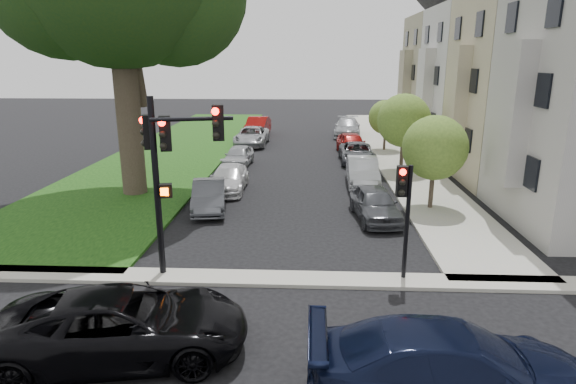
{
  "coord_description": "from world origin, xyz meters",
  "views": [
    {
      "loc": [
        0.77,
        -11.47,
        6.59
      ],
      "look_at": [
        0.0,
        5.0,
        2.0
      ],
      "focal_mm": 30.0,
      "sensor_mm": 36.0,
      "label": 1
    }
  ],
  "objects_px": {
    "car_parked_4": "(347,127)",
    "car_parked_5": "(209,196)",
    "car_cross_far": "(454,368)",
    "car_parked_7": "(238,156)",
    "traffic_signal_secondary": "(404,202)",
    "car_parked_6": "(229,178)",
    "traffic_signal_main": "(169,156)",
    "car_parked_3": "(352,143)",
    "small_tree_c": "(386,117)",
    "car_parked_0": "(375,204)",
    "small_tree_b": "(404,121)",
    "small_tree_a": "(435,148)",
    "car_parked_8": "(252,136)",
    "car_parked_1": "(362,172)",
    "car_cross_near": "(123,325)",
    "car_parked_9": "(258,126)",
    "car_parked_2": "(357,153)"
  },
  "relations": [
    {
      "from": "car_parked_3",
      "to": "small_tree_b",
      "type": "bearing_deg",
      "value": -72.08
    },
    {
      "from": "car_parked_1",
      "to": "car_parked_9",
      "type": "xyz_separation_m",
      "value": [
        -7.48,
        17.0,
        0.06
      ]
    },
    {
      "from": "traffic_signal_secondary",
      "to": "car_parked_7",
      "type": "height_order",
      "value": "traffic_signal_secondary"
    },
    {
      "from": "car_parked_3",
      "to": "car_parked_6",
      "type": "xyz_separation_m",
      "value": [
        -7.12,
        -10.26,
        -0.11
      ]
    },
    {
      "from": "traffic_signal_secondary",
      "to": "car_cross_far",
      "type": "relative_size",
      "value": 0.64
    },
    {
      "from": "car_cross_near",
      "to": "car_parked_5",
      "type": "relative_size",
      "value": 1.4
    },
    {
      "from": "small_tree_b",
      "to": "car_parked_3",
      "type": "xyz_separation_m",
      "value": [
        -2.49,
        5.74,
        -2.35
      ]
    },
    {
      "from": "car_parked_0",
      "to": "car_parked_7",
      "type": "bearing_deg",
      "value": 119.2
    },
    {
      "from": "traffic_signal_main",
      "to": "car_parked_5",
      "type": "distance_m",
      "value": 7.48
    },
    {
      "from": "small_tree_a",
      "to": "car_parked_0",
      "type": "height_order",
      "value": "small_tree_a"
    },
    {
      "from": "car_cross_far",
      "to": "car_parked_7",
      "type": "relative_size",
      "value": 1.49
    },
    {
      "from": "small_tree_a",
      "to": "small_tree_b",
      "type": "relative_size",
      "value": 0.91
    },
    {
      "from": "small_tree_c",
      "to": "car_parked_9",
      "type": "height_order",
      "value": "small_tree_c"
    },
    {
      "from": "car_parked_0",
      "to": "car_parked_2",
      "type": "bearing_deg",
      "value": 82.09
    },
    {
      "from": "car_parked_0",
      "to": "small_tree_b",
      "type": "bearing_deg",
      "value": 66.73
    },
    {
      "from": "car_cross_far",
      "to": "car_parked_0",
      "type": "xyz_separation_m",
      "value": [
        -0.07,
        11.33,
        -0.13
      ]
    },
    {
      "from": "car_cross_near",
      "to": "traffic_signal_main",
      "type": "bearing_deg",
      "value": -11.3
    },
    {
      "from": "small_tree_c",
      "to": "traffic_signal_main",
      "type": "xyz_separation_m",
      "value": [
        -9.56,
        -21.51,
        1.36
      ]
    },
    {
      "from": "traffic_signal_secondary",
      "to": "car_parked_9",
      "type": "distance_m",
      "value": 29.61
    },
    {
      "from": "small_tree_b",
      "to": "car_parked_5",
      "type": "bearing_deg",
      "value": -141.62
    },
    {
      "from": "traffic_signal_main",
      "to": "car_parked_3",
      "type": "distance_m",
      "value": 21.79
    },
    {
      "from": "car_parked_2",
      "to": "car_parked_3",
      "type": "height_order",
      "value": "car_parked_3"
    },
    {
      "from": "car_parked_2",
      "to": "car_parked_5",
      "type": "height_order",
      "value": "car_parked_5"
    },
    {
      "from": "car_parked_9",
      "to": "car_parked_2",
      "type": "bearing_deg",
      "value": -51.48
    },
    {
      "from": "traffic_signal_secondary",
      "to": "car_parked_6",
      "type": "height_order",
      "value": "traffic_signal_secondary"
    },
    {
      "from": "traffic_signal_main",
      "to": "car_parked_9",
      "type": "bearing_deg",
      "value": 91.07
    },
    {
      "from": "car_parked_4",
      "to": "car_parked_5",
      "type": "bearing_deg",
      "value": -104.6
    },
    {
      "from": "small_tree_a",
      "to": "car_parked_8",
      "type": "xyz_separation_m",
      "value": [
        -10.01,
        16.26,
        -2.11
      ]
    },
    {
      "from": "car_parked_6",
      "to": "small_tree_b",
      "type": "bearing_deg",
      "value": 24.51
    },
    {
      "from": "small_tree_c",
      "to": "car_parked_1",
      "type": "xyz_separation_m",
      "value": [
        -2.62,
        -9.96,
        -1.74
      ]
    },
    {
      "from": "small_tree_a",
      "to": "car_parked_7",
      "type": "xyz_separation_m",
      "value": [
        -9.95,
        8.68,
        -2.18
      ]
    },
    {
      "from": "car_parked_3",
      "to": "car_parked_5",
      "type": "relative_size",
      "value": 1.09
    },
    {
      "from": "small_tree_c",
      "to": "car_cross_far",
      "type": "height_order",
      "value": "small_tree_c"
    },
    {
      "from": "car_parked_0",
      "to": "car_parked_9",
      "type": "bearing_deg",
      "value": 101.6
    },
    {
      "from": "car_parked_1",
      "to": "car_parked_7",
      "type": "distance_m",
      "value": 8.55
    },
    {
      "from": "car_parked_0",
      "to": "car_parked_1",
      "type": "relative_size",
      "value": 0.91
    },
    {
      "from": "traffic_signal_main",
      "to": "traffic_signal_secondary",
      "type": "relative_size",
      "value": 1.53
    },
    {
      "from": "car_cross_far",
      "to": "car_parked_0",
      "type": "distance_m",
      "value": 11.33
    },
    {
      "from": "traffic_signal_secondary",
      "to": "car_parked_7",
      "type": "relative_size",
      "value": 0.95
    },
    {
      "from": "small_tree_b",
      "to": "car_cross_far",
      "type": "relative_size",
      "value": 0.82
    },
    {
      "from": "car_parked_0",
      "to": "car_parked_4",
      "type": "distance_m",
      "value": 22.6
    },
    {
      "from": "small_tree_c",
      "to": "car_parked_9",
      "type": "xyz_separation_m",
      "value": [
        -10.1,
        7.04,
        -1.67
      ]
    },
    {
      "from": "car_cross_near",
      "to": "car_parked_6",
      "type": "distance_m",
      "value": 14.34
    },
    {
      "from": "car_parked_5",
      "to": "car_parked_7",
      "type": "relative_size",
      "value": 1.06
    },
    {
      "from": "traffic_signal_main",
      "to": "car_parked_3",
      "type": "bearing_deg",
      "value": 70.85
    },
    {
      "from": "small_tree_b",
      "to": "car_parked_1",
      "type": "height_order",
      "value": "small_tree_b"
    },
    {
      "from": "traffic_signal_secondary",
      "to": "car_parked_4",
      "type": "relative_size",
      "value": 0.67
    },
    {
      "from": "car_parked_5",
      "to": "car_parked_7",
      "type": "distance_m",
      "value": 9.18
    },
    {
      "from": "car_cross_near",
      "to": "car_parked_7",
      "type": "bearing_deg",
      "value": -9.56
    },
    {
      "from": "traffic_signal_secondary",
      "to": "car_cross_far",
      "type": "distance_m",
      "value": 5.76
    }
  ]
}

